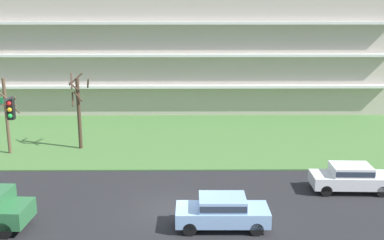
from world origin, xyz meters
The scene contains 7 objects.
ground centered at (0.00, 0.00, 0.00)m, with size 160.00×160.00×0.00m, color #232326.
grass_lawn_strip centered at (0.00, 14.00, 0.04)m, with size 80.00×16.00×0.08m, color #477238.
apartment_building centered at (0.00, 28.71, 6.00)m, with size 42.03×14.37×12.00m.
tree_far_left centered at (-12.03, 9.67, 2.98)m, with size 1.41×1.78×5.53m.
tree_left centered at (-7.25, 10.88, 3.12)m, with size 1.73×1.56×5.71m.
sedan_blue_center_left centered at (2.42, -2.00, 0.87)m, with size 4.41×1.83×1.57m.
sedan_white_center_right centered at (10.07, 2.50, 0.87)m, with size 4.46×1.95×1.57m.
Camera 1 is at (0.83, -22.03, 10.05)m, focal length 42.76 mm.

